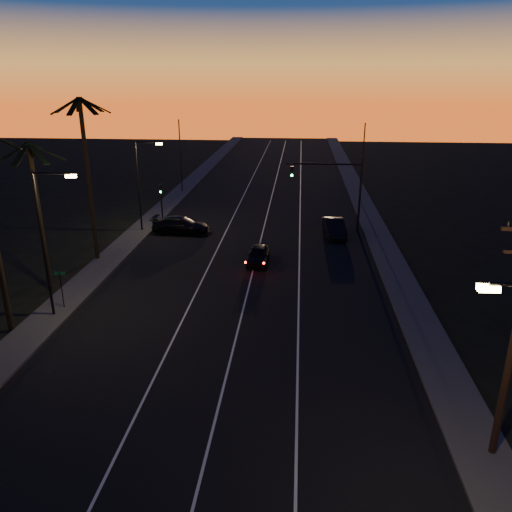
# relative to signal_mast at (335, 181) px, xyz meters

# --- Properties ---
(road) EXTENTS (20.00, 170.00, 0.01)m
(road) POSITION_rel_signal_mast_xyz_m (-7.14, -9.99, -4.78)
(road) COLOR black
(road) RESTS_ON ground
(sidewalk_left) EXTENTS (2.40, 170.00, 0.16)m
(sidewalk_left) POSITION_rel_signal_mast_xyz_m (-18.34, -9.99, -4.70)
(sidewalk_left) COLOR #3B3A38
(sidewalk_left) RESTS_ON ground
(sidewalk_right) EXTENTS (2.40, 170.00, 0.16)m
(sidewalk_right) POSITION_rel_signal_mast_xyz_m (4.06, -9.99, -4.70)
(sidewalk_right) COLOR #3B3A38
(sidewalk_right) RESTS_ON ground
(lane_stripe_left) EXTENTS (0.12, 160.00, 0.01)m
(lane_stripe_left) POSITION_rel_signal_mast_xyz_m (-10.14, -9.99, -4.76)
(lane_stripe_left) COLOR silver
(lane_stripe_left) RESTS_ON road
(lane_stripe_mid) EXTENTS (0.12, 160.00, 0.01)m
(lane_stripe_mid) POSITION_rel_signal_mast_xyz_m (-6.64, -9.99, -4.76)
(lane_stripe_mid) COLOR silver
(lane_stripe_mid) RESTS_ON road
(lane_stripe_right) EXTENTS (0.12, 160.00, 0.01)m
(lane_stripe_right) POSITION_rel_signal_mast_xyz_m (-3.14, -9.99, -4.76)
(lane_stripe_right) COLOR silver
(lane_stripe_right) RESTS_ON road
(palm_mid) EXTENTS (4.25, 4.16, 10.03)m
(palm_mid) POSITION_rel_signal_mast_xyz_m (-20.34, -15.99, 1.47)
(palm_mid) COLOR black
(palm_mid) RESTS_ON ground
(palm_far) EXTENTS (4.25, 4.16, 12.53)m
(palm_far) POSITION_rel_signal_mast_xyz_m (-19.34, -9.99, 2.83)
(palm_far) COLOR black
(palm_far) RESTS_ON ground
(streetlight_left_near) EXTENTS (2.55, 0.26, 9.00)m
(streetlight_left_near) POSITION_rel_signal_mast_xyz_m (-17.84, -19.99, 0.54)
(streetlight_left_near) COLOR black
(streetlight_left_near) RESTS_ON ground
(streetlight_left_far) EXTENTS (2.55, 0.26, 8.50)m
(streetlight_left_far) POSITION_rel_signal_mast_xyz_m (-17.82, -1.99, 0.28)
(streetlight_left_far) COLOR black
(streetlight_left_far) RESTS_ON ground
(street_sign) EXTENTS (0.70, 0.06, 2.60)m
(street_sign) POSITION_rel_signal_mast_xyz_m (-17.94, -18.99, -3.13)
(street_sign) COLOR black
(street_sign) RESTS_ON ground
(signal_mast) EXTENTS (7.10, 0.41, 7.00)m
(signal_mast) POSITION_rel_signal_mast_xyz_m (0.00, 0.00, 0.00)
(signal_mast) COLOR black
(signal_mast) RESTS_ON ground
(signal_post) EXTENTS (0.28, 0.37, 4.20)m
(signal_post) POSITION_rel_signal_mast_xyz_m (-16.64, -0.01, -1.89)
(signal_post) COLOR black
(signal_post) RESTS_ON ground
(far_pole_left) EXTENTS (0.14, 0.14, 9.00)m
(far_pole_left) POSITION_rel_signal_mast_xyz_m (-18.14, 15.01, -0.28)
(far_pole_left) COLOR black
(far_pole_left) RESTS_ON ground
(far_pole_right) EXTENTS (0.14, 0.14, 9.00)m
(far_pole_right) POSITION_rel_signal_mast_xyz_m (3.86, 12.01, -0.28)
(far_pole_right) COLOR black
(far_pole_right) RESTS_ON ground
(lead_car) EXTENTS (1.72, 4.53, 1.37)m
(lead_car) POSITION_rel_signal_mast_xyz_m (-6.39, -9.63, -4.09)
(lead_car) COLOR black
(lead_car) RESTS_ON road
(right_car) EXTENTS (2.12, 4.97, 1.60)m
(right_car) POSITION_rel_signal_mast_xyz_m (0.02, -2.05, -3.97)
(right_car) COLOR black
(right_car) RESTS_ON road
(cross_car) EXTENTS (5.50, 2.50, 1.56)m
(cross_car) POSITION_rel_signal_mast_xyz_m (-14.24, -2.38, -3.99)
(cross_car) COLOR black
(cross_car) RESTS_ON road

